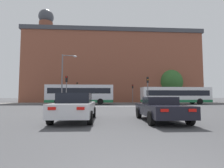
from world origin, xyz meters
TOP-DOWN VIEW (x-y plane):
  - stop_line_strip at (0.00, 20.40)m, footprint 8.63×0.30m
  - far_pavement at (0.00, 33.57)m, footprint 69.59×2.50m
  - brick_civic_building at (2.10, 43.24)m, footprint 43.72×11.72m
  - car_saloon_left at (-2.23, 7.08)m, footprint 2.08×4.68m
  - car_roadster_right at (2.25, 6.56)m, footprint 2.02×4.41m
  - bus_crossing_lead at (-4.37, 27.37)m, footprint 11.09×2.75m
  - bus_crossing_trailing at (12.06, 27.06)m, footprint 11.78×2.69m
  - traffic_light_near_left at (-5.35, 20.53)m, footprint 0.26×0.31m
  - traffic_light_near_right at (5.47, 20.67)m, footprint 0.26×0.31m
  - traffic_light_far_left at (-5.59, 32.71)m, footprint 0.26×0.31m
  - traffic_light_far_right at (5.73, 33.25)m, footprint 0.26×0.31m
  - street_lamp_junction at (-5.67, 20.95)m, footprint 1.99×0.36m
  - pedestrian_waiting at (8.33, 33.03)m, footprint 0.36×0.45m
  - pedestrian_walking_east at (8.65, 32.99)m, footprint 0.38×0.46m
  - tree_by_building at (15.93, 38.57)m, footprint 5.77×5.77m

SIDE VIEW (x-z plane):
  - stop_line_strip at x=0.00m, z-range 0.00..0.01m
  - far_pavement at x=0.00m, z-range 0.00..0.01m
  - car_roadster_right at x=2.25m, z-range 0.01..1.28m
  - car_saloon_left at x=-2.23m, z-range 0.02..1.49m
  - pedestrian_walking_east at x=8.65m, z-range 0.13..1.71m
  - pedestrian_waiting at x=8.33m, z-range 0.14..1.81m
  - bus_crossing_trailing at x=12.06m, z-range 0.10..3.02m
  - bus_crossing_lead at x=-4.37m, z-range 0.12..3.40m
  - traffic_light_far_right at x=5.73m, z-range 0.68..4.51m
  - traffic_light_near_right at x=5.47m, z-range 0.70..4.67m
  - traffic_light_near_left at x=-5.35m, z-range 0.70..4.70m
  - traffic_light_far_left at x=-5.59m, z-range 0.72..4.89m
  - street_lamp_junction at x=-5.67m, z-range 0.78..7.74m
  - tree_by_building at x=15.93m, z-range 0.91..8.81m
  - brick_civic_building at x=2.10m, z-range -3.06..21.25m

